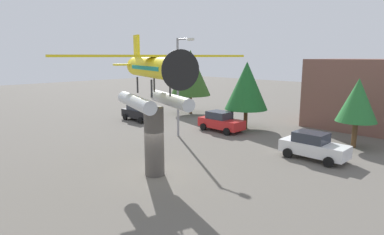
{
  "coord_description": "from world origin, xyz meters",
  "views": [
    {
      "loc": [
        13.89,
        -11.09,
        6.62
      ],
      "look_at": [
        0.0,
        3.0,
        2.9
      ],
      "focal_mm": 30.61,
      "sensor_mm": 36.0,
      "label": 1
    }
  ],
  "objects_px": {
    "tree_west": "(190,73)",
    "tree_east": "(247,86)",
    "streetlight_primary": "(179,81)",
    "car_near_black": "(139,112)",
    "car_mid_red": "(221,121)",
    "car_far_white": "(313,146)",
    "tree_center_back": "(358,100)",
    "display_pedestal": "(154,142)",
    "floatplane_monument": "(154,77)"
  },
  "relations": [
    {
      "from": "car_far_white",
      "to": "tree_east",
      "type": "bearing_deg",
      "value": 151.88
    },
    {
      "from": "floatplane_monument",
      "to": "car_far_white",
      "type": "bearing_deg",
      "value": 80.61
    },
    {
      "from": "floatplane_monument",
      "to": "car_near_black",
      "type": "bearing_deg",
      "value": 165.9
    },
    {
      "from": "streetlight_primary",
      "to": "tree_east",
      "type": "xyz_separation_m",
      "value": [
        2.07,
        6.47,
        -0.7
      ]
    },
    {
      "from": "car_near_black",
      "to": "streetlight_primary",
      "type": "height_order",
      "value": "streetlight_primary"
    },
    {
      "from": "car_near_black",
      "to": "display_pedestal",
      "type": "bearing_deg",
      "value": -33.37
    },
    {
      "from": "car_mid_red",
      "to": "tree_west",
      "type": "distance_m",
      "value": 10.4
    },
    {
      "from": "display_pedestal",
      "to": "car_mid_red",
      "type": "relative_size",
      "value": 0.92
    },
    {
      "from": "car_far_white",
      "to": "tree_east",
      "type": "xyz_separation_m",
      "value": [
        -8.6,
        4.6,
        3.08
      ]
    },
    {
      "from": "display_pedestal",
      "to": "streetlight_primary",
      "type": "relative_size",
      "value": 0.48
    },
    {
      "from": "floatplane_monument",
      "to": "tree_west",
      "type": "height_order",
      "value": "floatplane_monument"
    },
    {
      "from": "display_pedestal",
      "to": "tree_east",
      "type": "relative_size",
      "value": 0.63
    },
    {
      "from": "floatplane_monument",
      "to": "car_far_white",
      "type": "xyz_separation_m",
      "value": [
        4.96,
        9.12,
        -4.66
      ]
    },
    {
      "from": "display_pedestal",
      "to": "tree_west",
      "type": "xyz_separation_m",
      "value": [
        -12.87,
        15.8,
        2.79
      ]
    },
    {
      "from": "car_near_black",
      "to": "tree_center_back",
      "type": "relative_size",
      "value": 0.83
    },
    {
      "from": "display_pedestal",
      "to": "car_mid_red",
      "type": "bearing_deg",
      "value": 111.58
    },
    {
      "from": "tree_west",
      "to": "tree_east",
      "type": "distance_m",
      "value": 9.61
    },
    {
      "from": "car_far_white",
      "to": "streetlight_primary",
      "type": "height_order",
      "value": "streetlight_primary"
    },
    {
      "from": "streetlight_primary",
      "to": "tree_west",
      "type": "xyz_separation_m",
      "value": [
        -7.28,
        8.6,
        0.07
      ]
    },
    {
      "from": "tree_center_back",
      "to": "tree_west",
      "type": "bearing_deg",
      "value": 174.4
    },
    {
      "from": "display_pedestal",
      "to": "streetlight_primary",
      "type": "xyz_separation_m",
      "value": [
        -5.59,
        7.2,
        2.72
      ]
    },
    {
      "from": "car_far_white",
      "to": "tree_west",
      "type": "bearing_deg",
      "value": 159.45
    },
    {
      "from": "streetlight_primary",
      "to": "tree_center_back",
      "type": "bearing_deg",
      "value": 30.26
    },
    {
      "from": "streetlight_primary",
      "to": "tree_west",
      "type": "bearing_deg",
      "value": 130.25
    },
    {
      "from": "display_pedestal",
      "to": "tree_west",
      "type": "height_order",
      "value": "tree_west"
    },
    {
      "from": "car_near_black",
      "to": "tree_center_back",
      "type": "height_order",
      "value": "tree_center_back"
    },
    {
      "from": "tree_east",
      "to": "tree_center_back",
      "type": "relative_size",
      "value": 1.21
    },
    {
      "from": "car_near_black",
      "to": "tree_east",
      "type": "xyz_separation_m",
      "value": [
        10.08,
        4.71,
        3.08
      ]
    },
    {
      "from": "display_pedestal",
      "to": "floatplane_monument",
      "type": "height_order",
      "value": "floatplane_monument"
    },
    {
      "from": "tree_west",
      "to": "tree_center_back",
      "type": "xyz_separation_m",
      "value": [
        18.84,
        -1.85,
        -1.24
      ]
    },
    {
      "from": "tree_west",
      "to": "car_far_white",
      "type": "bearing_deg",
      "value": -20.55
    },
    {
      "from": "floatplane_monument",
      "to": "tree_center_back",
      "type": "height_order",
      "value": "floatplane_monument"
    },
    {
      "from": "floatplane_monument",
      "to": "tree_center_back",
      "type": "distance_m",
      "value": 15.31
    },
    {
      "from": "floatplane_monument",
      "to": "car_near_black",
      "type": "height_order",
      "value": "floatplane_monument"
    },
    {
      "from": "car_near_black",
      "to": "streetlight_primary",
      "type": "bearing_deg",
      "value": -12.34
    },
    {
      "from": "streetlight_primary",
      "to": "tree_east",
      "type": "bearing_deg",
      "value": 72.29
    },
    {
      "from": "display_pedestal",
      "to": "tree_west",
      "type": "bearing_deg",
      "value": 129.15
    },
    {
      "from": "car_near_black",
      "to": "car_far_white",
      "type": "distance_m",
      "value": 18.69
    },
    {
      "from": "car_far_white",
      "to": "floatplane_monument",
      "type": "bearing_deg",
      "value": -118.55
    },
    {
      "from": "floatplane_monument",
      "to": "tree_east",
      "type": "relative_size",
      "value": 1.66
    },
    {
      "from": "display_pedestal",
      "to": "tree_center_back",
      "type": "relative_size",
      "value": 0.76
    },
    {
      "from": "display_pedestal",
      "to": "car_near_black",
      "type": "relative_size",
      "value": 0.92
    },
    {
      "from": "display_pedestal",
      "to": "tree_east",
      "type": "bearing_deg",
      "value": 104.45
    },
    {
      "from": "car_mid_red",
      "to": "tree_center_back",
      "type": "relative_size",
      "value": 0.83
    },
    {
      "from": "car_near_black",
      "to": "car_mid_red",
      "type": "xyz_separation_m",
      "value": [
        9.2,
        2.17,
        0.0
      ]
    },
    {
      "from": "car_far_white",
      "to": "tree_center_back",
      "type": "bearing_deg",
      "value": 79.61
    },
    {
      "from": "streetlight_primary",
      "to": "tree_west",
      "type": "distance_m",
      "value": 11.26
    },
    {
      "from": "car_near_black",
      "to": "car_far_white",
      "type": "bearing_deg",
      "value": 0.35
    },
    {
      "from": "streetlight_primary",
      "to": "tree_center_back",
      "type": "xyz_separation_m",
      "value": [
        11.57,
        6.75,
        -1.18
      ]
    },
    {
      "from": "car_far_white",
      "to": "tree_center_back",
      "type": "distance_m",
      "value": 5.6
    }
  ]
}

